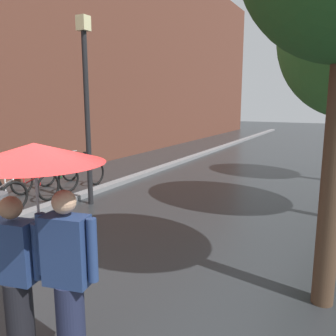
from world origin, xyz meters
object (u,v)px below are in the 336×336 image
at_px(parked_bicycle_2, 57,176).
at_px(street_lamp_post, 87,98).
at_px(parked_bicycle_1, 35,183).
at_px(parked_bicycle_3, 83,171).
at_px(parked_bicycle_0, 1,192).
at_px(couple_under_umbrella, 39,217).

relative_size(parked_bicycle_2, street_lamp_post, 0.27).
relative_size(parked_bicycle_1, parked_bicycle_3, 1.02).
relative_size(parked_bicycle_0, couple_under_umbrella, 0.55).
xyz_separation_m(parked_bicycle_0, parked_bicycle_2, (-0.18, 1.91, 0.00)).
relative_size(parked_bicycle_1, parked_bicycle_2, 0.96).
bearing_deg(parked_bicycle_1, parked_bicycle_3, 91.29).
bearing_deg(street_lamp_post, parked_bicycle_0, -142.71).
xyz_separation_m(couple_under_umbrella, street_lamp_post, (-3.07, 4.27, 1.06)).
distance_m(couple_under_umbrella, street_lamp_post, 5.37).
bearing_deg(street_lamp_post, parked_bicycle_1, -172.04).
xyz_separation_m(parked_bicycle_2, parked_bicycle_3, (0.12, 0.94, 0.00)).
xyz_separation_m(parked_bicycle_0, parked_bicycle_3, (-0.06, 2.85, 0.00)).
xyz_separation_m(parked_bicycle_2, couple_under_umbrella, (4.86, -4.96, 1.07)).
bearing_deg(parked_bicycle_2, couple_under_umbrella, -45.62).
height_order(parked_bicycle_1, couple_under_umbrella, couple_under_umbrella).
bearing_deg(parked_bicycle_3, couple_under_umbrella, -51.27).
height_order(parked_bicycle_1, street_lamp_post, street_lamp_post).
distance_m(parked_bicycle_2, couple_under_umbrella, 7.03).
distance_m(parked_bicycle_0, parked_bicycle_3, 2.85).
relative_size(couple_under_umbrella, street_lamp_post, 0.49).
bearing_deg(parked_bicycle_0, street_lamp_post, 37.29).
relative_size(parked_bicycle_1, couple_under_umbrella, 0.53).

